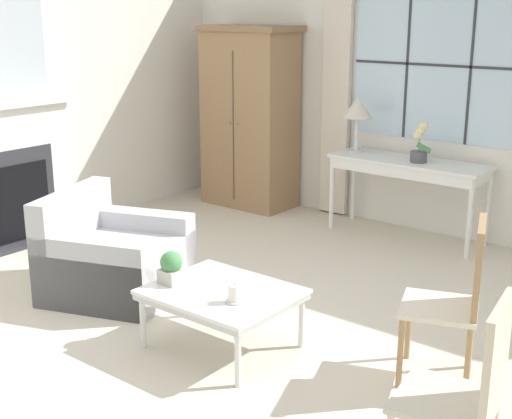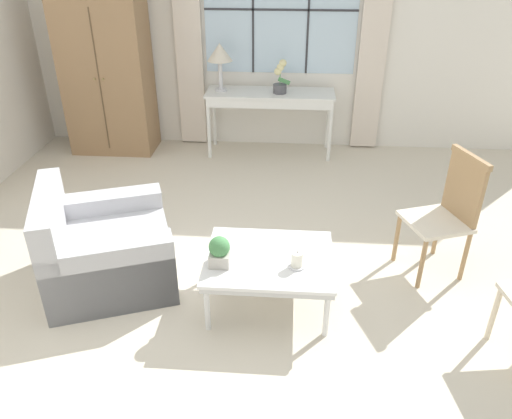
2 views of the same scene
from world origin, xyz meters
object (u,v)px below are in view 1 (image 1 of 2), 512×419
object	(u,v)px
coffee_table	(222,296)
fireplace	(13,163)
armoire	(249,117)
potted_orchid	(420,146)
armchair_upholstered	(113,259)
pillar_candle	(234,294)
accent_chair_wooden	(469,387)
potted_plant_small	(171,267)
side_chair_wooden	(458,293)
console_table	(409,169)
table_lamp	(358,110)

from	to	relation	value
coffee_table	fireplace	bearing A→B (deg)	171.41
armoire	potted_orchid	xyz separation A→B (m)	(2.05, -0.02, -0.07)
fireplace	armoire	world-z (taller)	fireplace
armchair_upholstered	pillar_candle	distance (m)	1.52
accent_chair_wooden	potted_plant_small	distance (m)	2.18
side_chair_wooden	console_table	bearing A→B (deg)	122.84
console_table	pillar_candle	bearing A→B (deg)	-83.47
table_lamp	side_chair_wooden	distance (m)	3.20
coffee_table	potted_plant_small	xyz separation A→B (m)	(-0.34, -0.11, 0.15)
table_lamp	accent_chair_wooden	size ratio (longest dim) A/B	0.57
fireplace	pillar_candle	xyz separation A→B (m)	(3.16, -0.55, -0.31)
pillar_candle	table_lamp	bearing A→B (deg)	107.28
potted_orchid	armchair_upholstered	distance (m)	3.00
console_table	fireplace	bearing A→B (deg)	-139.29
accent_chair_wooden	table_lamp	bearing A→B (deg)	127.78
coffee_table	pillar_candle	distance (m)	0.24
side_chair_wooden	potted_plant_small	distance (m)	1.82
armoire	side_chair_wooden	bearing A→B (deg)	-33.97
side_chair_wooden	potted_plant_small	world-z (taller)	side_chair_wooden
armchair_upholstered	accent_chair_wooden	world-z (taller)	accent_chair_wooden
armoire	potted_orchid	world-z (taller)	armoire
table_lamp	potted_plant_small	size ratio (longest dim) A/B	2.50
armoire	pillar_candle	size ratio (longest dim) A/B	15.34
fireplace	coffee_table	xyz separation A→B (m)	(2.96, -0.45, -0.41)
armchair_upholstered	armoire	bearing A→B (deg)	106.59
armoire	armchair_upholstered	distance (m)	2.88
potted_orchid	armchair_upholstered	size ratio (longest dim) A/B	0.32
potted_plant_small	accent_chair_wooden	bearing A→B (deg)	-8.01
console_table	armchair_upholstered	world-z (taller)	armchair_upholstered
console_table	coffee_table	xyz separation A→B (m)	(0.15, -2.87, -0.32)
accent_chair_wooden	armoire	bearing A→B (deg)	140.02
armchair_upholstered	console_table	bearing A→B (deg)	66.95
potted_orchid	armchair_upholstered	bearing A→B (deg)	-115.37
potted_orchid	coffee_table	size ratio (longest dim) A/B	0.43
table_lamp	armchair_upholstered	distance (m)	2.90
coffee_table	potted_plant_small	size ratio (longest dim) A/B	4.16
coffee_table	pillar_candle	world-z (taller)	pillar_candle
armoire	table_lamp	size ratio (longest dim) A/B	3.61
fireplace	coffee_table	distance (m)	3.02
fireplace	potted_orchid	size ratio (longest dim) A/B	5.86
armoire	console_table	distance (m)	1.96
console_table	potted_plant_small	xyz separation A→B (m)	(-0.19, -2.98, -0.17)
table_lamp	console_table	bearing A→B (deg)	-0.94
console_table	table_lamp	bearing A→B (deg)	179.06
fireplace	table_lamp	distance (m)	3.33
console_table	side_chair_wooden	world-z (taller)	side_chair_wooden
fireplace	armoire	distance (m)	2.57
fireplace	armchair_upholstered	distance (m)	1.77
armchair_upholstered	accent_chair_wooden	size ratio (longest dim) A/B	1.26
coffee_table	potted_plant_small	distance (m)	0.39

